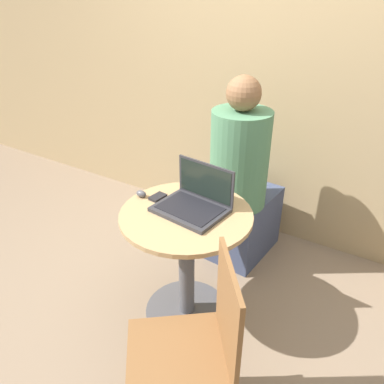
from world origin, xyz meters
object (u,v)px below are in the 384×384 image
cell_phone (158,197)px  chair_empty (195,352)px  laptop (195,201)px  person_seated (242,189)px

cell_phone → chair_empty: chair_empty is taller
laptop → chair_empty: 0.75m
cell_phone → laptop: bearing=3.6°
chair_empty → laptop: bearing=121.4°
chair_empty → person_seated: person_seated is taller
person_seated → chair_empty: bearing=-73.4°
laptop → person_seated: size_ratio=0.29×
laptop → person_seated: bearing=89.5°
person_seated → laptop: bearing=-90.5°
cell_phone → chair_empty: (0.59, -0.57, -0.25)m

